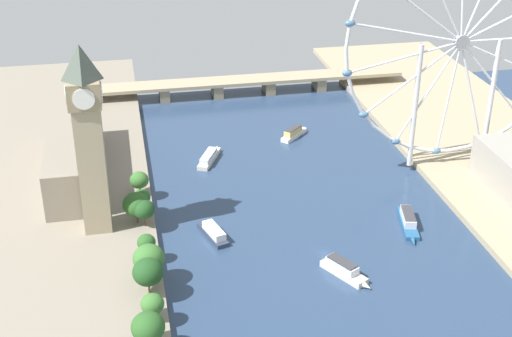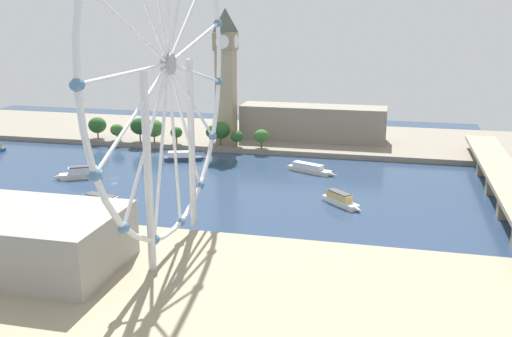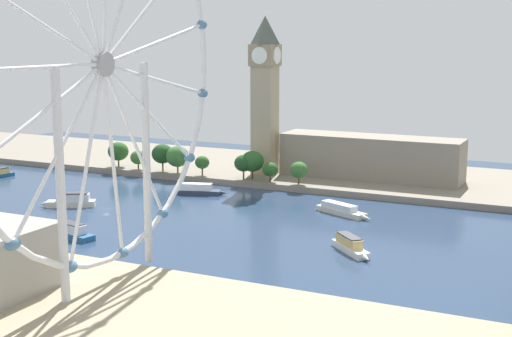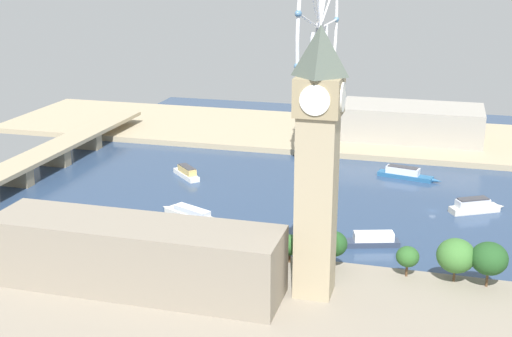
% 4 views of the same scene
% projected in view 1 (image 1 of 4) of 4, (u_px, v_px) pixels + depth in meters
% --- Properties ---
extents(ground_plane, '(392.04, 392.04, 0.00)m').
position_uv_depth(ground_plane, '(324.00, 253.00, 295.04)').
color(ground_plane, navy).
extents(riverbank_left, '(90.00, 520.00, 3.00)m').
position_uv_depth(riverbank_left, '(42.00, 281.00, 275.14)').
color(riverbank_left, gray).
rests_on(riverbank_left, ground_plane).
extents(clock_tower, '(13.79, 13.79, 80.11)m').
position_uv_depth(clock_tower, '(89.00, 138.00, 288.42)').
color(clock_tower, tan).
rests_on(clock_tower, riverbank_left).
extents(parliament_block, '(22.00, 90.01, 21.26)m').
position_uv_depth(parliament_block, '(72.00, 154.00, 346.91)').
color(parliament_block, gray).
rests_on(parliament_block, riverbank_left).
extents(tree_row_embankment, '(14.38, 117.20, 14.47)m').
position_uv_depth(tree_row_embankment, '(145.00, 246.00, 278.83)').
color(tree_row_embankment, '#513823').
rests_on(tree_row_embankment, riverbank_left).
extents(ferris_wheel, '(115.22, 3.20, 119.08)m').
position_uv_depth(ferris_wheel, '(461.00, 43.00, 336.41)').
color(ferris_wheel, silver).
rests_on(ferris_wheel, riverbank_right).
extents(river_bridge, '(204.04, 16.46, 9.87)m').
position_uv_depth(river_bridge, '(243.00, 83.00, 454.27)').
color(river_bridge, tan).
rests_on(river_bridge, ground_plane).
extents(tour_boat_0, '(11.26, 24.20, 5.16)m').
position_uv_depth(tour_boat_0, '(213.00, 232.00, 305.02)').
color(tour_boat_0, '#2D384C').
rests_on(tour_boat_0, ground_plane).
extents(tour_boat_2, '(15.41, 23.11, 6.16)m').
position_uv_depth(tour_boat_2, '(344.00, 270.00, 279.92)').
color(tour_boat_2, beige).
rests_on(tour_boat_2, ground_plane).
extents(tour_boat_3, '(18.94, 19.04, 5.69)m').
position_uv_depth(tour_boat_3, '(294.00, 133.00, 397.23)').
color(tour_boat_3, white).
rests_on(tour_boat_3, ground_plane).
extents(tour_boat_4, '(15.39, 27.49, 4.60)m').
position_uv_depth(tour_boat_4, '(209.00, 157.00, 370.82)').
color(tour_boat_4, beige).
rests_on(tour_boat_4, ground_plane).
extents(tour_boat_5, '(11.37, 30.44, 5.57)m').
position_uv_depth(tour_boat_5, '(408.00, 221.00, 313.50)').
color(tour_boat_5, '#235684').
rests_on(tour_boat_5, ground_plane).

